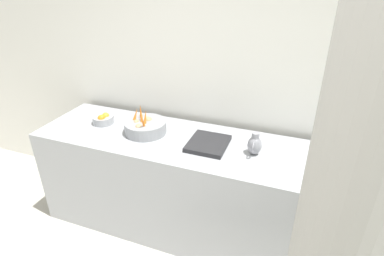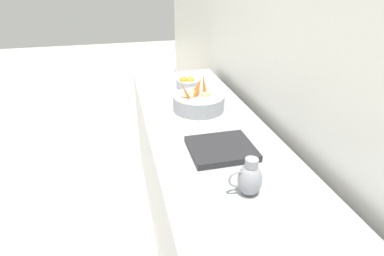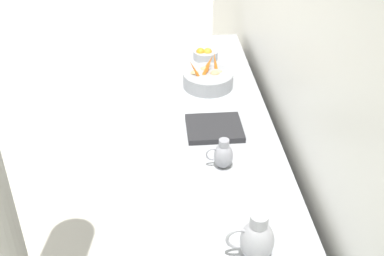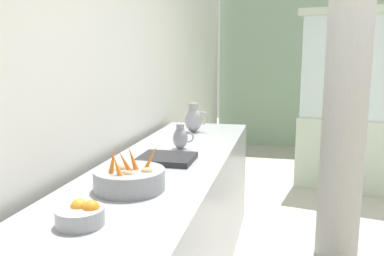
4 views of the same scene
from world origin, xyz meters
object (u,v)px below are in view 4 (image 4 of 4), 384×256
(orange_bowl, at_px, (81,215))
(support_column, at_px, (348,66))
(metal_pitcher_tall, at_px, (194,119))
(glass_block_booth, at_px, (359,100))
(metal_pitcher_short, at_px, (181,138))
(vegetable_colander, at_px, (129,179))

(orange_bowl, xyz_separation_m, support_column, (1.21, 1.85, 0.54))
(metal_pitcher_tall, relative_size, glass_block_booth, 0.12)
(metal_pitcher_short, height_order, support_column, support_column)
(glass_block_booth, relative_size, support_column, 0.70)
(metal_pitcher_tall, height_order, support_column, support_column)
(metal_pitcher_tall, bearing_deg, glass_block_booth, 49.29)
(metal_pitcher_tall, distance_m, metal_pitcher_short, 0.67)
(glass_block_booth, bearing_deg, metal_pitcher_tall, -130.71)
(vegetable_colander, relative_size, metal_pitcher_tall, 1.40)
(vegetable_colander, xyz_separation_m, orange_bowl, (-0.03, -0.44, -0.02))
(metal_pitcher_short, bearing_deg, orange_bowl, -92.03)
(vegetable_colander, xyz_separation_m, metal_pitcher_tall, (-0.03, 1.59, 0.06))
(glass_block_booth, height_order, support_column, support_column)
(metal_pitcher_tall, xyz_separation_m, metal_pitcher_short, (0.05, -0.66, -0.03))
(vegetable_colander, relative_size, metal_pitcher_short, 1.97)
(orange_bowl, bearing_deg, metal_pitcher_tall, 90.13)
(vegetable_colander, height_order, glass_block_booth, glass_block_booth)
(orange_bowl, relative_size, support_column, 0.06)
(metal_pitcher_short, bearing_deg, support_column, 22.29)
(support_column, bearing_deg, glass_block_booth, 77.97)
(orange_bowl, bearing_deg, vegetable_colander, 86.52)
(support_column, bearing_deg, vegetable_colander, -130.03)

